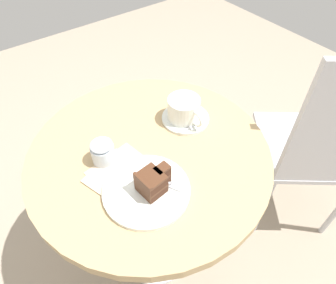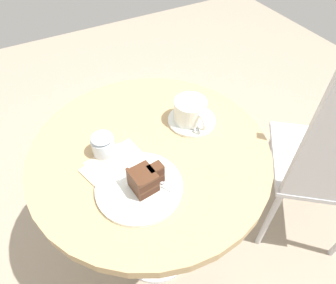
% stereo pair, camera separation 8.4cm
% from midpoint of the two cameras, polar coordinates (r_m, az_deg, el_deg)
% --- Properties ---
extents(ground_plane, '(4.40, 4.40, 0.01)m').
position_cam_midpoint_polar(ground_plane, '(1.46, -0.51, -19.60)').
color(ground_plane, gray).
rests_on(ground_plane, ground).
extents(cafe_table, '(0.71, 0.71, 0.68)m').
position_cam_midpoint_polar(cafe_table, '(0.96, -0.74, -6.05)').
color(cafe_table, tan).
rests_on(cafe_table, ground).
extents(saucer, '(0.15, 0.15, 0.01)m').
position_cam_midpoint_polar(saucer, '(0.96, 7.02, 4.01)').
color(saucer, silver).
rests_on(saucer, cafe_table).
extents(coffee_cup, '(0.14, 0.10, 0.07)m').
position_cam_midpoint_polar(coffee_cup, '(0.93, 6.89, 5.83)').
color(coffee_cup, silver).
rests_on(coffee_cup, saucer).
extents(teaspoon, '(0.02, 0.10, 0.00)m').
position_cam_midpoint_polar(teaspoon, '(0.92, 7.26, 2.00)').
color(teaspoon, silver).
rests_on(teaspoon, saucer).
extents(cake_plate, '(0.23, 0.23, 0.01)m').
position_cam_midpoint_polar(cake_plate, '(0.78, -2.47, -8.72)').
color(cake_plate, silver).
rests_on(cake_plate, cafe_table).
extents(cake_slice, '(0.07, 0.09, 0.07)m').
position_cam_midpoint_polar(cake_slice, '(0.75, -1.24, -7.34)').
color(cake_slice, '#422619').
rests_on(cake_slice, cake_plate).
extents(fork, '(0.13, 0.08, 0.00)m').
position_cam_midpoint_polar(fork, '(0.78, 1.11, -7.60)').
color(fork, silver).
rests_on(fork, cake_plate).
extents(napkin, '(0.18, 0.20, 0.00)m').
position_cam_midpoint_polar(napkin, '(0.83, -6.64, -5.17)').
color(napkin, beige).
rests_on(napkin, cafe_table).
extents(sugar_pot, '(0.07, 0.07, 0.07)m').
position_cam_midpoint_polar(sugar_pot, '(0.85, -9.52, -0.63)').
color(sugar_pot, silver).
rests_on(sugar_pot, cafe_table).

